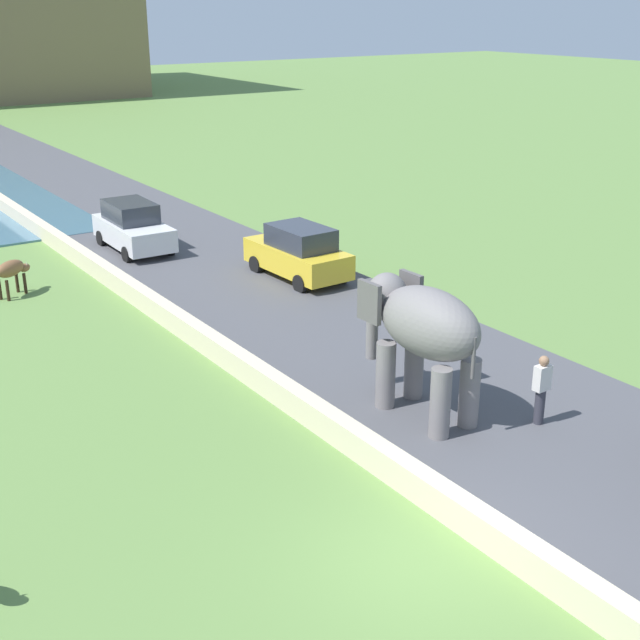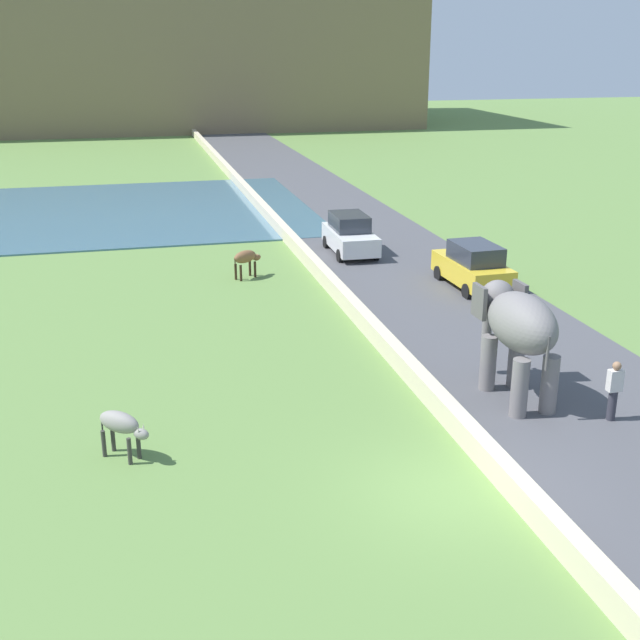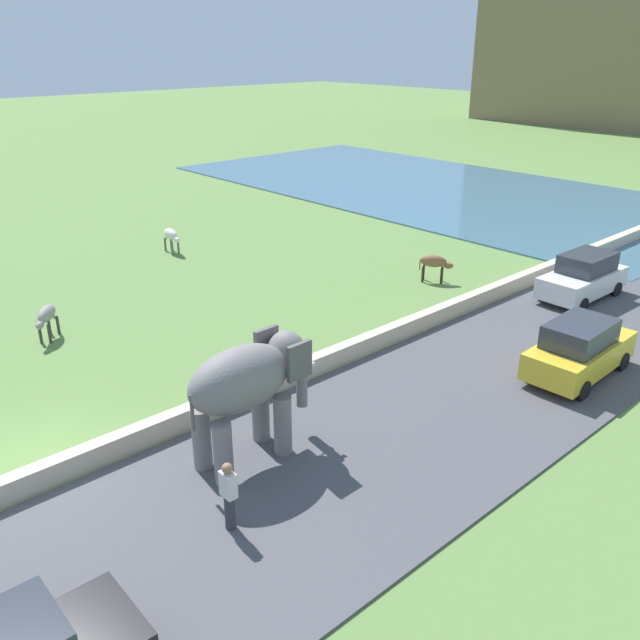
% 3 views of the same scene
% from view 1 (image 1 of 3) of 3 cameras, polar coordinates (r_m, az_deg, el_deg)
% --- Properties ---
extents(ground_plane, '(220.00, 220.00, 0.00)m').
position_cam_1_polar(ground_plane, '(14.58, 6.84, -15.76)').
color(ground_plane, '#608442').
extents(road_surface, '(7.00, 120.00, 0.06)m').
position_cam_1_polar(road_surface, '(32.62, -9.68, 5.03)').
color(road_surface, '#4C4C51').
rests_on(road_surface, ground).
extents(barrier_wall, '(0.40, 110.00, 0.60)m').
position_cam_1_polar(barrier_wall, '(29.41, -14.76, 3.48)').
color(barrier_wall, beige).
rests_on(barrier_wall, ground).
extents(elephant, '(1.47, 3.48, 2.99)m').
position_cam_1_polar(elephant, '(18.33, 6.83, -0.58)').
color(elephant, slate).
rests_on(elephant, ground).
extents(person_beside_elephant, '(0.36, 0.22, 1.63)m').
position_cam_1_polar(person_beside_elephant, '(18.76, 14.59, -4.48)').
color(person_beside_elephant, '#33333D').
rests_on(person_beside_elephant, ground).
extents(car_white, '(1.85, 4.03, 1.80)m').
position_cam_1_polar(car_white, '(31.89, -12.42, 6.10)').
color(car_white, white).
rests_on(car_white, ground).
extents(car_yellow, '(1.90, 4.05, 1.80)m').
position_cam_1_polar(car_yellow, '(27.91, -1.46, 4.53)').
color(car_yellow, gold).
rests_on(car_yellow, ground).
extents(cow_brown, '(1.34, 1.04, 1.15)m').
position_cam_1_polar(cow_brown, '(27.92, -19.94, 3.15)').
color(cow_brown, brown).
rests_on(cow_brown, ground).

